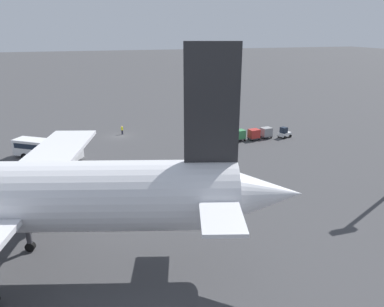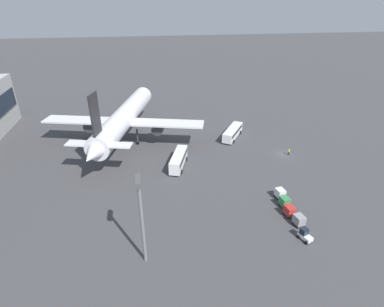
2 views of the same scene
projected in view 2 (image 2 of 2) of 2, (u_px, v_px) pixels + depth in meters
The scene contains 11 objects.
ground_plane at pixel (283, 154), 79.26m from camera, with size 600.00×600.00×0.00m, color #424244.
airplane at pixel (124, 118), 83.04m from camera, with size 51.32×44.05×19.29m.
shuttle_bus_near at pixel (233, 132), 87.90m from camera, with size 11.08×8.71×3.03m.
shuttle_bus_far at pixel (179, 159), 72.47m from camera, with size 10.66×5.84×3.38m.
baggage_tug at pixel (305, 235), 50.63m from camera, with size 2.71×2.32×2.10m.
worker_person at pixel (289, 152), 78.46m from camera, with size 0.38×0.38×1.74m.
cargo_cart_grey at pixel (299, 220), 53.72m from camera, with size 2.22×1.96×2.06m.
cargo_cart_red at pixel (289, 210), 56.12m from camera, with size 2.22×1.96×2.06m.
cargo_cart_green at pixel (285, 201), 58.65m from camera, with size 2.22×1.96×2.06m.
cargo_cart_white at pixel (280, 193), 61.18m from camera, with size 2.22×1.96×2.06m.
light_pole at pixel (141, 212), 42.61m from camera, with size 2.80×0.70×15.04m.
Camera 2 is at (-65.03, 36.22, 36.35)m, focal length 28.00 mm.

